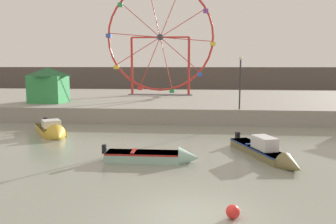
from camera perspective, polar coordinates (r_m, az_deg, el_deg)
The scene contains 10 objects.
ground_plane at distance 11.43m, azimuth 3.94°, elevation -16.62°, with size 240.00×240.00×0.00m, color gray.
quay_promenade at distance 38.97m, azimuth 4.91°, elevation 1.62°, with size 110.00×23.14×1.25m, color gray.
distant_town_skyline at distance 60.22m, azimuth 5.05°, elevation 5.24°, with size 140.00×3.00×4.40m, color #564C47.
motorboat_mustard_yellow at distance 24.85m, azimuth -18.36°, elevation -2.90°, with size 3.90×4.94×1.41m.
motorboat_seafoam at distance 17.22m, azimuth -1.78°, elevation -7.29°, with size 4.79×1.14×1.09m.
motorboat_olive_wood at distance 18.40m, azimuth 15.98°, elevation -6.42°, with size 3.00×6.05×1.35m.
ferris_wheel_red_frame at distance 40.89m, azimuth -1.30°, elevation 11.84°, with size 12.62×1.20×12.83m.
carnival_booth_green_kiosk at distance 34.22m, azimuth -19.02°, elevation 4.30°, with size 3.58×2.88×3.26m.
promenade_lamp_near at distance 27.94m, azimuth 11.74°, elevation 5.94°, with size 0.32×0.32×4.15m.
mooring_buoy_orange at distance 11.33m, azimuth 10.58°, elevation -15.74°, with size 0.44×0.44×0.44m, color red.
Camera 1 is at (0.20, -10.42, 4.69)m, focal length 37.23 mm.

